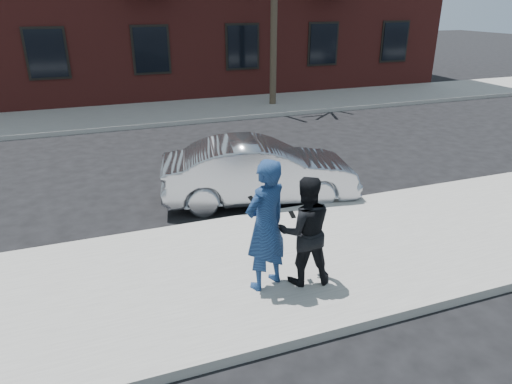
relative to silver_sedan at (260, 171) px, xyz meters
name	(u,v)px	position (x,y,z in m)	size (l,w,h in m)	color
ground	(271,262)	(-0.72, -2.44, -0.67)	(100.00, 100.00, 0.00)	black
near_sidewalk	(276,266)	(-0.72, -2.69, -0.60)	(50.00, 3.50, 0.15)	gray
near_curb	(241,219)	(-0.72, -0.89, -0.60)	(50.00, 0.10, 0.15)	#999691
far_sidewalk	(160,113)	(-0.72, 8.81, -0.60)	(50.00, 3.50, 0.15)	gray
far_curb	(169,124)	(-0.72, 7.01, -0.60)	(50.00, 0.10, 0.15)	#999691
silver_sedan	(260,171)	(0.00, 0.00, 0.00)	(1.42, 4.08, 1.35)	#999BA3
man_hoodie	(266,225)	(-1.11, -3.20, 0.45)	(0.83, 0.70, 1.94)	navy
man_peacoat	(305,231)	(-0.55, -3.29, 0.30)	(0.91, 0.78, 1.65)	black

